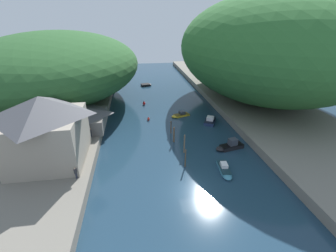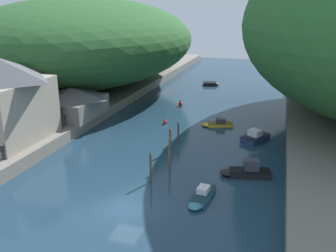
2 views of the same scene
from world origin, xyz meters
TOP-DOWN VIEW (x-y plane):
  - water_surface at (0.00, 30.00)m, footprint 130.00×130.00m
  - left_bank at (-24.01, 30.00)m, footprint 22.00×120.00m
  - right_bank at (24.01, 30.00)m, footprint 22.00×120.00m
  - hillside_left at (-25.11, 40.11)m, footprint 39.89×55.84m
  - hillside_right at (25.11, 31.80)m, footprint 38.95×54.53m
  - waterfront_building at (-18.95, 8.14)m, footprint 10.19×10.83m
  - boathouse_shed at (-16.07, 18.84)m, footprint 7.86×9.42m
  - boat_yellow_tender at (-2.42, 52.25)m, footprint 3.81×2.96m
  - boat_open_rowboat at (3.56, 24.79)m, footprint 4.59×2.97m
  - boat_white_cruiser at (5.87, 3.29)m, footprint 1.84×4.71m
  - boat_far_upstream at (9.42, 20.62)m, footprint 4.03×5.16m
  - boat_near_quay at (9.05, 9.33)m, footprint 5.24×2.56m
  - mooring_post_nearest at (0.41, 5.36)m, footprint 0.21×0.21m
  - mooring_post_second at (1.12, 9.35)m, footprint 0.23×0.23m
  - mooring_post_middle at (0.03, 13.13)m, footprint 0.28×0.28m
  - mooring_post_fourth at (0.07, 16.57)m, footprint 0.21×0.21m
  - channel_buoy_near at (-4.27, 33.68)m, footprint 0.75×0.75m
  - channel_buoy_far at (-3.84, 23.52)m, footprint 0.58×0.58m
  - person_on_quay at (-14.44, 14.51)m, footprint 0.30×0.42m
  - person_by_boathouse at (-14.57, 2.95)m, footprint 0.33×0.43m

SIDE VIEW (x-z plane):
  - water_surface at x=0.00m, z-range 0.00..0.00m
  - boat_open_rowboat at x=3.56m, z-range -0.22..0.87m
  - boat_white_cruiser at x=5.87m, z-range -0.19..0.86m
  - boat_yellow_tender at x=-2.42m, z-range 0.00..0.67m
  - channel_buoy_far at x=-3.84m, z-range -0.10..0.78m
  - channel_buoy_near at x=-4.27m, z-range -0.13..1.00m
  - boat_far_upstream at x=9.42m, z-range -0.28..1.20m
  - boat_near_quay at x=9.05m, z-range -0.37..1.46m
  - left_bank at x=-24.01m, z-range 0.00..1.47m
  - right_bank at x=24.01m, z-range 0.00..1.47m
  - mooring_post_fourth at x=0.07m, z-range 0.01..2.68m
  - mooring_post_middle at x=0.03m, z-range 0.01..3.02m
  - mooring_post_nearest at x=0.41m, z-range 0.01..3.04m
  - mooring_post_second at x=1.12m, z-range 0.01..3.37m
  - person_on_quay at x=-14.44m, z-range 1.60..3.29m
  - person_by_boathouse at x=-14.57m, z-range 1.60..3.29m
  - boathouse_shed at x=-16.07m, z-range 1.55..5.65m
  - waterfront_building at x=-18.95m, z-range 1.63..11.31m
  - hillside_left at x=-25.11m, z-range 1.47..17.91m
  - hillside_right at x=25.11m, z-range 1.47..26.04m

